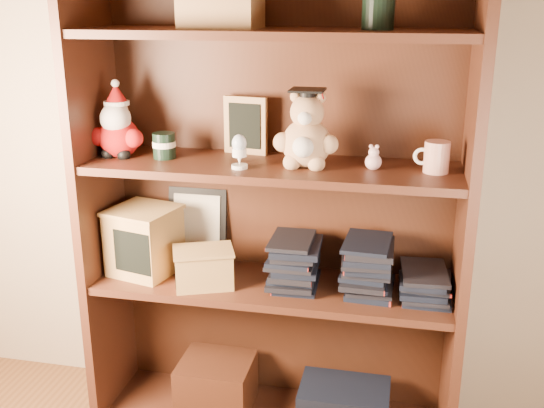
{
  "coord_description": "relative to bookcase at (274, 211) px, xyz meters",
  "views": [
    {
      "loc": [
        0.42,
        -0.55,
        1.43
      ],
      "look_at": [
        0.02,
        1.3,
        0.82
      ],
      "focal_mm": 42.0,
      "sensor_mm": 36.0,
      "label": 1
    }
  ],
  "objects": [
    {
      "name": "book_stack_right",
      "position": [
        0.48,
        -0.05,
        -0.18
      ],
      "size": [
        0.14,
        0.2,
        0.1
      ],
      "color": "black",
      "rests_on": "shelf_lower"
    },
    {
      "name": "egg_cup",
      "position": [
        -0.08,
        -0.13,
        0.23
      ],
      "size": [
        0.05,
        0.05,
        0.1
      ],
      "color": "white",
      "rests_on": "shelf_upper"
    },
    {
      "name": "shelf_lower",
      "position": [
        0.0,
        -0.05,
        -0.24
      ],
      "size": [
        1.14,
        0.33,
        0.02
      ],
      "color": "#422013",
      "rests_on": "ground"
    },
    {
      "name": "teachers_tin",
      "position": [
        -0.35,
        -0.05,
        0.21
      ],
      "size": [
        0.07,
        0.07,
        0.08
      ],
      "color": "black",
      "rests_on": "shelf_upper"
    },
    {
      "name": "santa_plush",
      "position": [
        -0.5,
        -0.06,
        0.26
      ],
      "size": [
        0.18,
        0.13,
        0.25
      ],
      "color": "#A50F0F",
      "rests_on": "shelf_upper"
    },
    {
      "name": "book_stack_left",
      "position": [
        0.07,
        -0.05,
        -0.15
      ],
      "size": [
        0.14,
        0.2,
        0.16
      ],
      "color": "black",
      "rests_on": "shelf_lower"
    },
    {
      "name": "bookcase",
      "position": [
        0.0,
        0.0,
        0.0
      ],
      "size": [
        1.2,
        0.35,
        1.6
      ],
      "color": "#422013",
      "rests_on": "ground"
    },
    {
      "name": "treats_box",
      "position": [
        -0.43,
        -0.05,
        -0.11
      ],
      "size": [
        0.25,
        0.25,
        0.22
      ],
      "color": "#B38749",
      "rests_on": "shelf_lower"
    },
    {
      "name": "pink_figurine",
      "position": [
        0.31,
        -0.05,
        0.2
      ],
      "size": [
        0.05,
        0.05,
        0.08
      ],
      "color": "beige",
      "rests_on": "shelf_upper"
    },
    {
      "name": "certificate_frame",
      "position": [
        -0.29,
        0.09,
        -0.1
      ],
      "size": [
        0.21,
        0.05,
        0.26
      ],
      "color": "black",
      "rests_on": "shelf_lower"
    },
    {
      "name": "shelf_upper",
      "position": [
        0.0,
        -0.05,
        0.16
      ],
      "size": [
        1.14,
        0.33,
        0.02
      ],
      "color": "#422013",
      "rests_on": "ground"
    },
    {
      "name": "pencils_box",
      "position": [
        -0.21,
        -0.12,
        -0.17
      ],
      "size": [
        0.23,
        0.2,
        0.12
      ],
      "color": "#B38749",
      "rests_on": "shelf_lower"
    },
    {
      "name": "chalkboard_plaque",
      "position": [
        -0.11,
        0.06,
        0.26
      ],
      "size": [
        0.15,
        0.09,
        0.19
      ],
      "color": "#9E7547",
      "rests_on": "shelf_upper"
    },
    {
      "name": "grad_teddy_bear",
      "position": [
        0.11,
        -0.06,
        0.26
      ],
      "size": [
        0.2,
        0.17,
        0.24
      ],
      "color": "tan",
      "rests_on": "shelf_upper"
    },
    {
      "name": "teacher_mug",
      "position": [
        0.49,
        -0.05,
        0.22
      ],
      "size": [
        0.1,
        0.07,
        0.09
      ],
      "color": "silver",
      "rests_on": "shelf_upper"
    },
    {
      "name": "book_stack_mid",
      "position": [
        0.31,
        -0.05,
        -0.14
      ],
      "size": [
        0.14,
        0.2,
        0.18
      ],
      "color": "black",
      "rests_on": "shelf_lower"
    }
  ]
}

